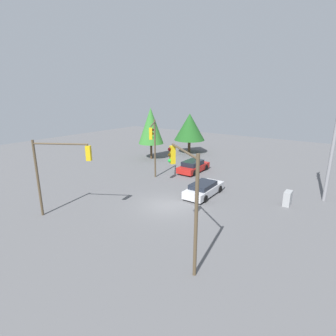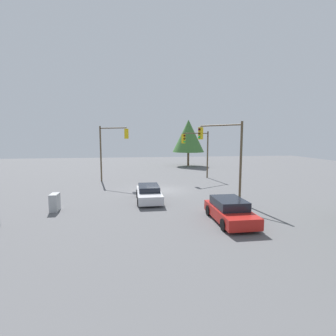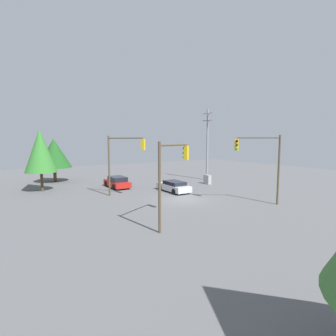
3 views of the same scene
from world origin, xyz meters
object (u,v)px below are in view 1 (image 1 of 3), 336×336
object	(u,v)px
traffic_signal_aux	(154,141)
electrical_cabinet	(288,198)
sedan_silver	(204,189)
traffic_signal_cross	(185,185)
sedan_red	(193,166)
traffic_signal_main	(59,165)

from	to	relation	value
traffic_signal_aux	electrical_cabinet	distance (m)	13.27
sedan_silver	traffic_signal_cross	distance (m)	10.38
sedan_red	sedan_silver	xyz separation A→B (m)	(-5.87, -4.49, -0.06)
sedan_red	traffic_signal_main	distance (m)	16.15
traffic_signal_main	electrical_cabinet	xyz separation A→B (m)	(11.78, -13.21, -3.37)
sedan_silver	traffic_signal_main	bearing A→B (deg)	-123.74
traffic_signal_cross	traffic_signal_aux	xyz separation A→B (m)	(9.37, 9.51, 0.02)
sedan_silver	traffic_signal_cross	size ratio (longest dim) A/B	0.74
sedan_red	electrical_cabinet	size ratio (longest dim) A/B	3.76
traffic_signal_cross	traffic_signal_main	bearing A→B (deg)	42.47
traffic_signal_main	traffic_signal_cross	bearing A→B (deg)	-25.52
traffic_signal_main	electrical_cabinet	size ratio (longest dim) A/B	4.75
sedan_silver	traffic_signal_aux	bearing A→B (deg)	176.72
traffic_signal_main	traffic_signal_aux	size ratio (longest dim) A/B	0.92
electrical_cabinet	traffic_signal_main	bearing A→B (deg)	131.72
traffic_signal_aux	electrical_cabinet	bearing A→B (deg)	64.10
traffic_signal_aux	electrical_cabinet	xyz separation A→B (m)	(1.63, -12.63, -3.72)
traffic_signal_cross	traffic_signal_aux	distance (m)	13.36
sedan_silver	electrical_cabinet	world-z (taller)	sedan_silver
traffic_signal_main	traffic_signal_cross	distance (m)	10.12
sedan_red	traffic_signal_aux	world-z (taller)	traffic_signal_aux
sedan_silver	electrical_cabinet	xyz separation A→B (m)	(1.97, -6.66, -0.00)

